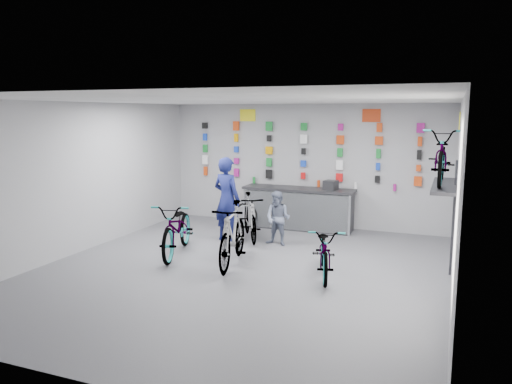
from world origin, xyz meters
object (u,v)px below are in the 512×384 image
at_px(customer, 278,218).
at_px(bike_right, 325,251).
at_px(bike_service, 250,217).
at_px(counter, 298,209).
at_px(clerk, 227,199).
at_px(bike_left, 178,228).
at_px(bike_center, 233,234).

bearing_deg(customer, bike_right, -41.26).
distance_m(bike_right, bike_service, 2.83).
relative_size(counter, bike_right, 1.58).
bearing_deg(clerk, counter, -108.54).
bearing_deg(bike_service, customer, -47.44).
distance_m(bike_right, customer, 2.15).
bearing_deg(customer, bike_left, -131.28).
relative_size(bike_left, customer, 1.77).
bearing_deg(bike_center, clerk, 107.19).
bearing_deg(bike_right, bike_center, 164.93).
bearing_deg(counter, bike_right, -65.65).
relative_size(counter, bike_left, 1.32).
distance_m(counter, bike_center, 3.27).
relative_size(bike_right, clerk, 0.92).
distance_m(bike_center, bike_right, 1.73).
bearing_deg(clerk, bike_service, -131.13).
height_order(bike_right, customer, customer).
height_order(counter, bike_right, counter).
distance_m(bike_left, bike_center, 1.32).
height_order(bike_center, customer, bike_center).
xyz_separation_m(bike_center, bike_right, (1.73, 0.03, -0.13)).
bearing_deg(counter, customer, -88.44).
xyz_separation_m(bike_left, bike_service, (0.87, 1.63, -0.03)).
height_order(counter, bike_center, bike_center).
bearing_deg(bike_right, bike_left, 159.96).
bearing_deg(clerk, bike_right, 164.02).
bearing_deg(customer, bike_service, 170.35).
xyz_separation_m(counter, bike_right, (1.46, -3.23, -0.04)).
distance_m(bike_left, bike_right, 3.03).
bearing_deg(counter, bike_left, -117.30).
height_order(bike_left, clerk, clerk).
bearing_deg(bike_service, bike_center, -107.59).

